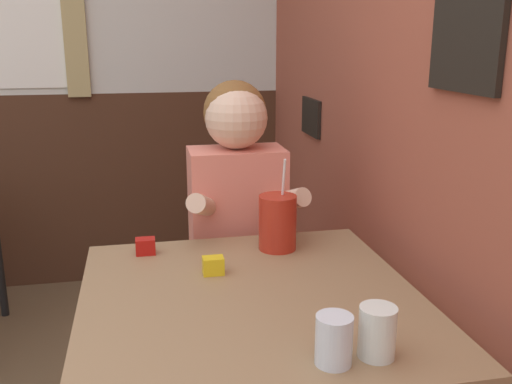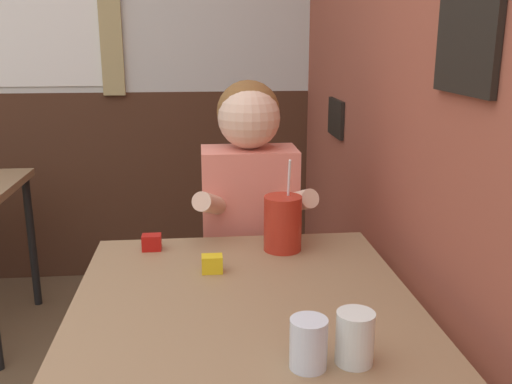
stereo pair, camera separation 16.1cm
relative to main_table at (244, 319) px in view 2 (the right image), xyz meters
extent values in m
cube|color=#9E4C38|center=(0.56, 0.78, 0.67)|extent=(0.06, 4.33, 2.70)
cube|color=black|center=(0.52, -0.05, 0.71)|extent=(0.02, 0.30, 0.25)
cube|color=black|center=(0.52, 1.20, 0.36)|extent=(0.02, 0.25, 0.17)
cube|color=#472819|center=(-0.77, 1.97, -0.13)|extent=(5.60, 0.06, 1.10)
cube|color=white|center=(-1.03, 1.93, 0.87)|extent=(0.79, 0.01, 0.83)
cube|color=tan|center=(-0.57, 1.92, 0.87)|extent=(0.12, 0.02, 0.93)
cube|color=#93704C|center=(0.00, 0.00, 0.05)|extent=(0.88, 0.93, 0.04)
cylinder|color=black|center=(-0.40, 0.42, -0.32)|extent=(0.04, 0.04, 0.71)
cylinder|color=black|center=(0.40, 0.42, -0.32)|extent=(0.04, 0.04, 0.71)
cylinder|color=black|center=(-1.00, 1.57, -0.32)|extent=(0.04, 0.04, 0.71)
cube|color=#EA7F6B|center=(0.07, 0.62, -0.46)|extent=(0.31, 0.20, 0.44)
cube|color=#EA7F6B|center=(0.07, 0.62, 0.05)|extent=(0.34, 0.20, 0.58)
sphere|color=brown|center=(0.07, 0.65, 0.47)|extent=(0.22, 0.22, 0.22)
sphere|color=beige|center=(0.07, 0.62, 0.45)|extent=(0.22, 0.22, 0.22)
cylinder|color=beige|center=(-0.07, 0.48, 0.18)|extent=(0.14, 0.27, 0.15)
cylinder|color=beige|center=(0.20, 0.48, 0.18)|extent=(0.14, 0.27, 0.15)
cylinder|color=#B22819|center=(0.15, 0.32, 0.16)|extent=(0.12, 0.12, 0.18)
cylinder|color=white|center=(0.17, 0.32, 0.29)|extent=(0.01, 0.04, 0.14)
cylinder|color=silver|center=(0.10, -0.34, 0.12)|extent=(0.08, 0.08, 0.11)
cylinder|color=silver|center=(0.20, -0.34, 0.12)|extent=(0.08, 0.08, 0.11)
cube|color=#B7140F|center=(-0.26, 0.36, 0.09)|extent=(0.06, 0.04, 0.05)
cube|color=yellow|center=(-0.08, 0.17, 0.09)|extent=(0.06, 0.04, 0.05)
camera|label=1|loc=(-0.26, -1.34, 0.72)|focal=40.00mm
camera|label=2|loc=(-0.10, -1.36, 0.72)|focal=40.00mm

